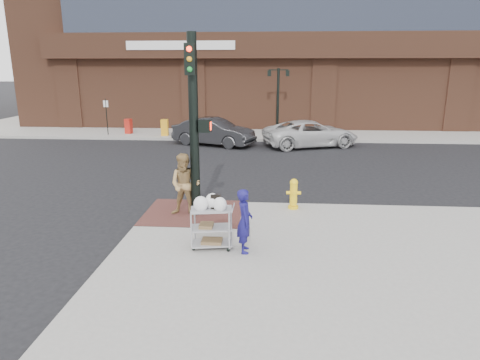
# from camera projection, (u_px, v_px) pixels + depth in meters

# --- Properties ---
(ground) EXTENTS (220.00, 220.00, 0.00)m
(ground) POSITION_uv_depth(u_px,v_px,m) (210.00, 229.00, 11.58)
(ground) COLOR black
(ground) RESTS_ON ground
(sidewalk_far) EXTENTS (65.00, 36.00, 0.15)m
(sidewalk_far) POSITION_uv_depth(u_px,v_px,m) (383.00, 111.00, 41.52)
(sidewalk_far) COLOR gray
(sidewalk_far) RESTS_ON ground
(brick_curb_ramp) EXTENTS (2.80, 2.40, 0.01)m
(brick_curb_ramp) POSITION_uv_depth(u_px,v_px,m) (194.00, 212.00, 12.45)
(brick_curb_ramp) COLOR #502A25
(brick_curb_ramp) RESTS_ON sidewalk_near
(lamp_post) EXTENTS (1.32, 0.22, 4.00)m
(lamp_post) POSITION_uv_depth(u_px,v_px,m) (278.00, 94.00, 26.18)
(lamp_post) COLOR black
(lamp_post) RESTS_ON sidewalk_far
(parking_sign) EXTENTS (0.05, 0.05, 2.20)m
(parking_sign) POSITION_uv_depth(u_px,v_px,m) (107.00, 117.00, 26.30)
(parking_sign) COLOR black
(parking_sign) RESTS_ON sidewalk_far
(traffic_signal_pole) EXTENTS (0.61, 0.51, 5.00)m
(traffic_signal_pole) POSITION_uv_depth(u_px,v_px,m) (194.00, 121.00, 11.62)
(traffic_signal_pole) COLOR black
(traffic_signal_pole) RESTS_ON sidewalk_near
(woman_blue) EXTENTS (0.41, 0.58, 1.49)m
(woman_blue) POSITION_uv_depth(u_px,v_px,m) (245.00, 221.00, 9.66)
(woman_blue) COLOR navy
(woman_blue) RESTS_ON sidewalk_near
(pedestrian_tan) EXTENTS (0.92, 0.74, 1.79)m
(pedestrian_tan) POSITION_uv_depth(u_px,v_px,m) (185.00, 185.00, 12.03)
(pedestrian_tan) COLOR #A17F4B
(pedestrian_tan) RESTS_ON sidewalk_near
(sedan_dark) EXTENTS (4.85, 3.14, 1.51)m
(sedan_dark) POSITION_uv_depth(u_px,v_px,m) (214.00, 132.00, 23.69)
(sedan_dark) COLOR black
(sedan_dark) RESTS_ON ground
(minivan_white) EXTENTS (5.65, 3.95, 1.43)m
(minivan_white) POSITION_uv_depth(u_px,v_px,m) (311.00, 134.00, 23.30)
(minivan_white) COLOR silver
(minivan_white) RESTS_ON ground
(utility_cart) EXTENTS (1.01, 0.67, 1.30)m
(utility_cart) POSITION_uv_depth(u_px,v_px,m) (212.00, 224.00, 9.91)
(utility_cart) COLOR #96969B
(utility_cart) RESTS_ON sidewalk_near
(fire_hydrant) EXTENTS (0.43, 0.30, 0.92)m
(fire_hydrant) POSITION_uv_depth(u_px,v_px,m) (294.00, 193.00, 12.70)
(fire_hydrant) COLOR yellow
(fire_hydrant) RESTS_ON sidewalk_near
(newsbox_red) EXTENTS (0.45, 0.43, 0.92)m
(newsbox_red) POSITION_uv_depth(u_px,v_px,m) (129.00, 126.00, 26.90)
(newsbox_red) COLOR #AC1D13
(newsbox_red) RESTS_ON sidewalk_far
(newsbox_yellow) EXTENTS (0.44, 0.40, 0.99)m
(newsbox_yellow) POSITION_uv_depth(u_px,v_px,m) (165.00, 127.00, 26.11)
(newsbox_yellow) COLOR #F3A41B
(newsbox_yellow) RESTS_ON sidewalk_far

